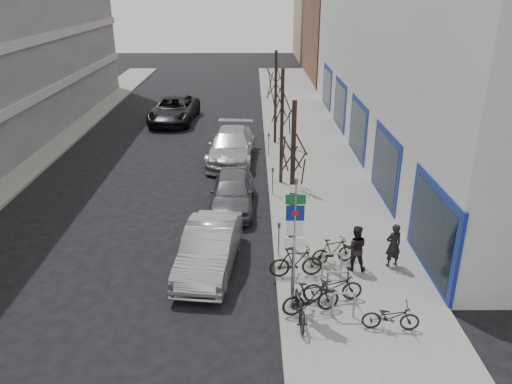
{
  "coord_description": "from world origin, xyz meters",
  "views": [
    {
      "loc": [
        1.25,
        -12.19,
        8.89
      ],
      "look_at": [
        1.38,
        4.33,
        2.0
      ],
      "focal_mm": 35.0,
      "sensor_mm": 36.0,
      "label": 1
    }
  ],
  "objects_px": {
    "meter_mid": "(273,178)",
    "bike_far_inner": "(333,251)",
    "parked_car_mid": "(232,192)",
    "pedestrian_far": "(355,248)",
    "tree_near": "(294,142)",
    "bike_near_left": "(300,304)",
    "parked_car_front": "(209,248)",
    "pedestrian_near": "(393,245)",
    "bike_near_right": "(311,297)",
    "meter_back": "(269,142)",
    "tree_far": "(276,76)",
    "meter_front": "(279,236)",
    "parked_car_back": "(231,146)",
    "bike_rack": "(337,280)",
    "bike_far_curb": "(391,314)",
    "bike_mid_inner": "(296,262)",
    "lane_car": "(174,110)",
    "tree_mid": "(282,100)",
    "bike_mid_curb": "(333,284)",
    "highway_sign_pole": "(294,237)"
  },
  "relations": [
    {
      "from": "tree_far",
      "to": "bike_far_inner",
      "type": "relative_size",
      "value": 3.43
    },
    {
      "from": "bike_near_left",
      "to": "pedestrian_far",
      "type": "height_order",
      "value": "pedestrian_far"
    },
    {
      "from": "parked_car_front",
      "to": "pedestrian_near",
      "type": "distance_m",
      "value": 6.11
    },
    {
      "from": "bike_mid_curb",
      "to": "parked_car_back",
      "type": "height_order",
      "value": "parked_car_back"
    },
    {
      "from": "meter_back",
      "to": "bike_far_curb",
      "type": "distance_m",
      "value": 15.31
    },
    {
      "from": "tree_mid",
      "to": "lane_car",
      "type": "distance_m",
      "value": 14.19
    },
    {
      "from": "bike_mid_inner",
      "to": "pedestrian_far",
      "type": "xyz_separation_m",
      "value": [
        1.96,
        0.42,
        0.27
      ]
    },
    {
      "from": "tree_far",
      "to": "bike_near_right",
      "type": "height_order",
      "value": "tree_far"
    },
    {
      "from": "highway_sign_pole",
      "to": "tree_mid",
      "type": "height_order",
      "value": "tree_mid"
    },
    {
      "from": "meter_mid",
      "to": "meter_back",
      "type": "distance_m",
      "value": 5.5
    },
    {
      "from": "bike_near_right",
      "to": "bike_mid_curb",
      "type": "distance_m",
      "value": 0.94
    },
    {
      "from": "tree_far",
      "to": "parked_car_back",
      "type": "xyz_separation_m",
      "value": [
        -2.49,
        -2.92,
        -3.26
      ]
    },
    {
      "from": "bike_mid_inner",
      "to": "parked_car_front",
      "type": "height_order",
      "value": "parked_car_front"
    },
    {
      "from": "tree_near",
      "to": "parked_car_back",
      "type": "bearing_deg",
      "value": 103.85
    },
    {
      "from": "bike_near_left",
      "to": "bike_far_curb",
      "type": "height_order",
      "value": "bike_near_left"
    },
    {
      "from": "parked_car_front",
      "to": "pedestrian_near",
      "type": "bearing_deg",
      "value": 5.22
    },
    {
      "from": "bike_rack",
      "to": "bike_near_right",
      "type": "height_order",
      "value": "bike_near_right"
    },
    {
      "from": "pedestrian_far",
      "to": "bike_far_curb",
      "type": "bearing_deg",
      "value": 104.19
    },
    {
      "from": "bike_mid_inner",
      "to": "pedestrian_near",
      "type": "bearing_deg",
      "value": -84.55
    },
    {
      "from": "bike_rack",
      "to": "parked_car_front",
      "type": "height_order",
      "value": "parked_car_front"
    },
    {
      "from": "tree_mid",
      "to": "meter_back",
      "type": "relative_size",
      "value": 4.33
    },
    {
      "from": "parked_car_mid",
      "to": "pedestrian_far",
      "type": "distance_m",
      "value": 6.73
    },
    {
      "from": "tree_far",
      "to": "bike_far_curb",
      "type": "bearing_deg",
      "value": -82.21
    },
    {
      "from": "bike_far_inner",
      "to": "lane_car",
      "type": "bearing_deg",
      "value": 5.71
    },
    {
      "from": "meter_mid",
      "to": "bike_far_inner",
      "type": "xyz_separation_m",
      "value": [
        1.81,
        -6.04,
        -0.28
      ]
    },
    {
      "from": "bike_mid_inner",
      "to": "bike_far_curb",
      "type": "bearing_deg",
      "value": -144.22
    },
    {
      "from": "meter_back",
      "to": "bike_far_curb",
      "type": "height_order",
      "value": "meter_back"
    },
    {
      "from": "tree_far",
      "to": "bike_near_right",
      "type": "distance_m",
      "value": 17.14
    },
    {
      "from": "bike_far_inner",
      "to": "bike_rack",
      "type": "bearing_deg",
      "value": 158.14
    },
    {
      "from": "tree_near",
      "to": "bike_near_left",
      "type": "height_order",
      "value": "tree_near"
    },
    {
      "from": "meter_front",
      "to": "pedestrian_far",
      "type": "relative_size",
      "value": 0.79
    },
    {
      "from": "highway_sign_pole",
      "to": "meter_back",
      "type": "height_order",
      "value": "highway_sign_pole"
    },
    {
      "from": "meter_back",
      "to": "parked_car_mid",
      "type": "height_order",
      "value": "parked_car_mid"
    },
    {
      "from": "meter_back",
      "to": "bike_near_right",
      "type": "distance_m",
      "value": 14.31
    },
    {
      "from": "bike_mid_curb",
      "to": "parked_car_back",
      "type": "relative_size",
      "value": 0.31
    },
    {
      "from": "bike_far_curb",
      "to": "tree_mid",
      "type": "bearing_deg",
      "value": 16.8
    },
    {
      "from": "bike_rack",
      "to": "lane_car",
      "type": "distance_m",
      "value": 22.87
    },
    {
      "from": "meter_back",
      "to": "bike_near_right",
      "type": "xyz_separation_m",
      "value": [
        0.76,
        -14.29,
        -0.24
      ]
    },
    {
      "from": "meter_front",
      "to": "bike_near_right",
      "type": "height_order",
      "value": "meter_front"
    },
    {
      "from": "meter_front",
      "to": "bike_near_right",
      "type": "relative_size",
      "value": 0.73
    },
    {
      "from": "bike_near_left",
      "to": "bike_far_curb",
      "type": "distance_m",
      "value": 2.47
    },
    {
      "from": "meter_front",
      "to": "bike_far_curb",
      "type": "relative_size",
      "value": 0.81
    },
    {
      "from": "tree_mid",
      "to": "bike_near_right",
      "type": "distance_m",
      "value": 10.85
    },
    {
      "from": "pedestrian_near",
      "to": "pedestrian_far",
      "type": "xyz_separation_m",
      "value": [
        -1.3,
        -0.2,
        0.03
      ]
    },
    {
      "from": "bike_near_right",
      "to": "pedestrian_near",
      "type": "height_order",
      "value": "pedestrian_near"
    },
    {
      "from": "tree_near",
      "to": "meter_front",
      "type": "distance_m",
      "value": 3.26
    },
    {
      "from": "bike_far_inner",
      "to": "parked_car_mid",
      "type": "xyz_separation_m",
      "value": [
        -3.56,
        4.89,
        0.12
      ]
    },
    {
      "from": "bike_mid_curb",
      "to": "tree_far",
      "type": "bearing_deg",
      "value": -1.62
    },
    {
      "from": "tree_mid",
      "to": "bike_far_curb",
      "type": "distance_m",
      "value": 11.82
    },
    {
      "from": "tree_mid",
      "to": "meter_front",
      "type": "height_order",
      "value": "tree_mid"
    }
  ]
}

